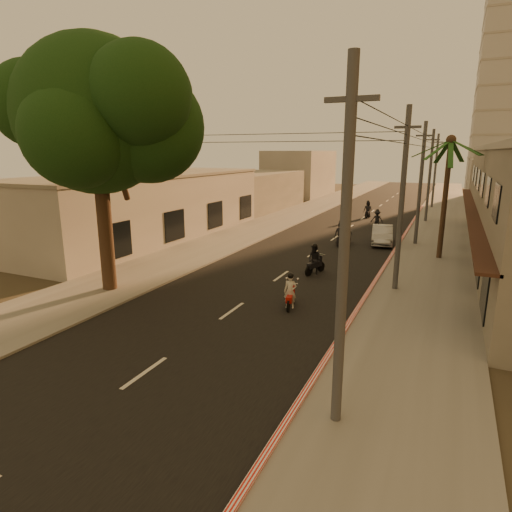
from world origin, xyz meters
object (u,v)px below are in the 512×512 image
object	(u,v)px
scooter_mid_a	(315,260)
scooter_far_b	(377,220)
scooter_mid_b	(347,235)
scooter_far_a	(341,234)
palm_tree	(450,147)
parked_car	(382,235)
broadleaf_tree	(104,116)
scooter_far_c	(368,210)
scooter_red	(290,292)

from	to	relation	value
scooter_mid_a	scooter_far_b	world-z (taller)	scooter_mid_a
scooter_mid_b	scooter_far_a	bearing A→B (deg)	-98.48
scooter_mid_b	scooter_far_b	size ratio (longest dim) A/B	0.89
palm_tree	scooter_far_a	size ratio (longest dim) A/B	4.08
scooter_far_a	parked_car	distance (m)	3.41
parked_car	scooter_mid_a	bearing A→B (deg)	-111.14
broadleaf_tree	scooter_far_a	xyz separation A→B (m)	(7.73, 15.18, -7.59)
scooter_mid_a	parked_car	size ratio (longest dim) A/B	0.41
scooter_mid_a	scooter_far_b	distance (m)	17.01
scooter_far_c	parked_car	bearing A→B (deg)	-74.96
scooter_mid_a	scooter_far_c	size ratio (longest dim) A/B	0.96
broadleaf_tree	scooter_red	distance (m)	11.80
scooter_mid_a	parked_car	xyz separation A→B (m)	(2.25, 10.17, -0.13)
scooter_mid_b	scooter_far_a	size ratio (longest dim) A/B	0.81
broadleaf_tree	scooter_far_b	xyz separation A→B (m)	(8.94, 24.06, -7.66)
broadleaf_tree	scooter_mid_a	distance (m)	13.25
scooter_far_b	palm_tree	bearing A→B (deg)	-64.30
scooter_far_b	parked_car	xyz separation A→B (m)	(1.50, -6.82, -0.11)
palm_tree	scooter_far_b	size ratio (longest dim) A/B	4.49
scooter_red	scooter_mid_a	distance (m)	5.78
broadleaf_tree	scooter_mid_b	xyz separation A→B (m)	(7.98, 16.08, -7.76)
broadleaf_tree	scooter_mid_a	xyz separation A→B (m)	(8.19, 7.07, -7.64)
scooter_mid_b	scooter_red	bearing A→B (deg)	-79.53
scooter_red	scooter_far_c	size ratio (longest dim) A/B	0.88
palm_tree	scooter_far_c	xyz separation A→B (m)	(-7.62, 16.45, -6.32)
broadleaf_tree	palm_tree	world-z (taller)	broadleaf_tree
palm_tree	scooter_far_b	world-z (taller)	palm_tree
palm_tree	scooter_mid_a	bearing A→B (deg)	-133.44
scooter_far_b	scooter_far_a	bearing A→B (deg)	-101.12
scooter_mid_a	scooter_far_a	distance (m)	8.12
scooter_far_b	scooter_mid_b	bearing A→B (deg)	-100.19
scooter_red	scooter_far_a	xyz separation A→B (m)	(-1.08, 13.85, 0.15)
scooter_far_a	parked_car	size ratio (longest dim) A/B	0.45
scooter_mid_b	scooter_far_b	bearing A→B (deg)	90.41
scooter_mid_b	scooter_far_a	world-z (taller)	scooter_far_a
broadleaf_tree	scooter_mid_a	world-z (taller)	broadleaf_tree
scooter_red	scooter_mid_a	world-z (taller)	scooter_mid_a
broadleaf_tree	parked_car	world-z (taller)	broadleaf_tree
scooter_mid_a	parked_car	world-z (taller)	scooter_mid_a
scooter_mid_b	scooter_far_a	xyz separation A→B (m)	(-0.25, -0.90, 0.17)
scooter_far_a	scooter_far_c	world-z (taller)	scooter_far_a
scooter_mid_a	scooter_mid_b	distance (m)	9.01
scooter_red	parked_car	distance (m)	16.00
scooter_far_a	parked_car	xyz separation A→B (m)	(2.71, 2.06, -0.18)
scooter_far_b	scooter_far_c	size ratio (longest dim) A/B	0.96
scooter_far_a	scooter_far_b	distance (m)	8.97
scooter_mid_a	parked_car	bearing A→B (deg)	95.14
scooter_far_a	scooter_far_c	bearing A→B (deg)	86.72
scooter_mid_b	parked_car	world-z (taller)	scooter_mid_b
palm_tree	scooter_far_b	xyz separation A→B (m)	(-5.67, 10.21, -6.33)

